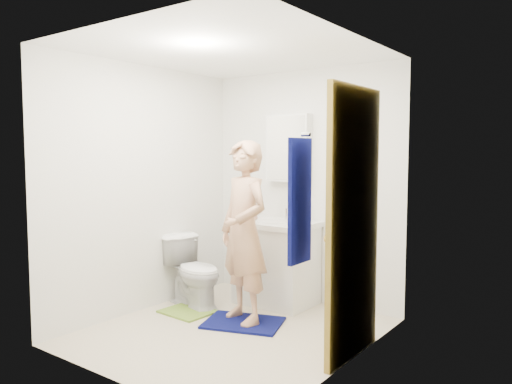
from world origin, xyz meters
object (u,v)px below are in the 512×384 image
(medicine_cabinet, at_px, (289,148))
(toothbrush_cup, at_px, (300,217))
(vanity_cabinet, at_px, (276,265))
(toilet, at_px, (194,271))
(soap_dispenser, at_px, (252,209))
(man, at_px, (244,232))
(towel, at_px, (300,201))

(medicine_cabinet, bearing_deg, toothbrush_cup, -25.15)
(vanity_cabinet, bearing_deg, toothbrush_cup, 34.07)
(toilet, relative_size, soap_dispenser, 3.38)
(soap_dispenser, distance_m, man, 0.78)
(vanity_cabinet, xyz_separation_m, medicine_cabinet, (0.00, 0.22, 1.20))
(man, bearing_deg, toilet, -168.61)
(medicine_cabinet, distance_m, soap_dispenser, 0.75)
(soap_dispenser, xyz_separation_m, toothbrush_cup, (0.50, 0.15, -0.06))
(toothbrush_cup, bearing_deg, toilet, -139.21)
(vanity_cabinet, height_order, man, man)
(toothbrush_cup, bearing_deg, vanity_cabinet, -145.93)
(toilet, bearing_deg, towel, -104.02)
(towel, bearing_deg, toilet, 153.07)
(soap_dispenser, height_order, man, man)
(medicine_cabinet, bearing_deg, vanity_cabinet, -90.00)
(vanity_cabinet, distance_m, soap_dispenser, 0.63)
(medicine_cabinet, height_order, man, medicine_cabinet)
(toilet, bearing_deg, soap_dispenser, -16.91)
(medicine_cabinet, distance_m, towel, 2.11)
(toilet, xyz_separation_m, soap_dispenser, (0.32, 0.56, 0.60))
(towel, distance_m, soap_dispenser, 2.11)
(toilet, distance_m, soap_dispenser, 0.88)
(vanity_cabinet, height_order, medicine_cabinet, medicine_cabinet)
(man, bearing_deg, soap_dispenser, 140.59)
(vanity_cabinet, bearing_deg, medicine_cabinet, 90.00)
(vanity_cabinet, xyz_separation_m, towel, (1.18, -1.48, 0.85))
(man, bearing_deg, medicine_cabinet, 115.59)
(medicine_cabinet, height_order, toilet, medicine_cabinet)
(medicine_cabinet, distance_m, toilet, 1.60)
(toothbrush_cup, distance_m, man, 0.81)
(medicine_cabinet, relative_size, toothbrush_cup, 5.89)
(toilet, relative_size, man, 0.43)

